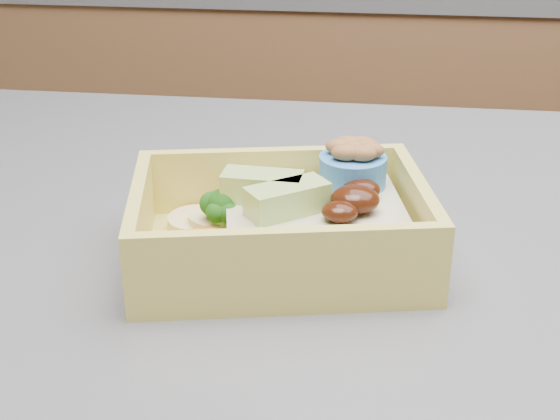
# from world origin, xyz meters

# --- Properties ---
(bento_box) EXTENTS (0.20, 0.16, 0.07)m
(bento_box) POSITION_xyz_m (-0.13, -0.01, 0.94)
(bento_box) COLOR #DAC95A
(bento_box) RESTS_ON island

